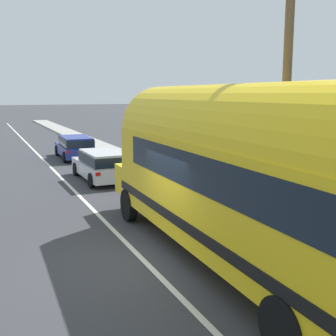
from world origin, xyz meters
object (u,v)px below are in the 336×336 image
Objects in this scene: utility_pole at (287,74)px; car_lead at (103,164)px; painted_bus at (248,171)px; car_second at (75,146)px.

utility_pole reaches higher than car_lead.
utility_pole is 3.69m from painted_bus.
utility_pole is at bearing -74.65° from car_lead.
utility_pole reaches higher than painted_bus.
painted_bus reaches higher than car_lead.
car_lead is 7.20m from car_second.
painted_bus is 2.74× the size of car_lead.
car_lead is 0.98× the size of car_second.
car_lead and car_second have the same top height.
car_lead is at bearing -91.94° from car_second.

